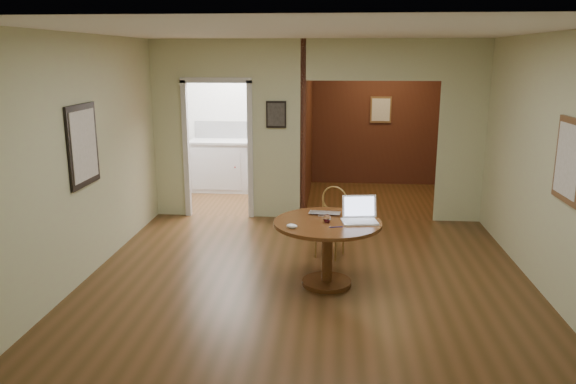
# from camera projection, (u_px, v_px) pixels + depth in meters

# --- Properties ---
(floor) EXTENTS (5.00, 5.00, 0.00)m
(floor) POSITION_uv_depth(u_px,v_px,m) (307.00, 280.00, 6.31)
(floor) COLOR #432C13
(floor) RESTS_ON ground
(room_shell) EXTENTS (5.20, 7.50, 5.00)m
(room_shell) POSITION_uv_depth(u_px,v_px,m) (288.00, 130.00, 9.04)
(room_shell) COLOR white
(room_shell) RESTS_ON ground
(dining_table) EXTENTS (1.16, 1.16, 0.73)m
(dining_table) POSITION_uv_depth(u_px,v_px,m) (327.00, 238.00, 6.07)
(dining_table) COLOR #602F18
(dining_table) RESTS_ON ground
(chair) EXTENTS (0.48, 0.48, 0.88)m
(chair) POSITION_uv_depth(u_px,v_px,m) (332.00, 218.00, 7.00)
(chair) COLOR olive
(chair) RESTS_ON ground
(open_laptop) EXTENTS (0.40, 0.37, 0.26)m
(open_laptop) POSITION_uv_depth(u_px,v_px,m) (359.00, 215.00, 6.03)
(open_laptop) COLOR white
(open_laptop) RESTS_ON dining_table
(closed_laptop) EXTENTS (0.37, 0.26, 0.03)m
(closed_laptop) POSITION_uv_depth(u_px,v_px,m) (324.00, 215.00, 6.22)
(closed_laptop) COLOR #BABABF
(closed_laptop) RESTS_ON dining_table
(mouse) EXTENTS (0.13, 0.09, 0.05)m
(mouse) POSITION_uv_depth(u_px,v_px,m) (292.00, 226.00, 5.77)
(mouse) COLOR white
(mouse) RESTS_ON dining_table
(wine_glass) EXTENTS (0.08, 0.08, 0.09)m
(wine_glass) POSITION_uv_depth(u_px,v_px,m) (327.00, 218.00, 5.97)
(wine_glass) COLOR white
(wine_glass) RESTS_ON dining_table
(pen) EXTENTS (0.14, 0.04, 0.01)m
(pen) POSITION_uv_depth(u_px,v_px,m) (336.00, 227.00, 5.81)
(pen) COLOR #0D125C
(pen) RESTS_ON dining_table
(kitchen_cabinet) EXTENTS (2.06, 0.60, 0.94)m
(kitchen_cabinet) POSITION_uv_depth(u_px,v_px,m) (246.00, 166.00, 10.37)
(kitchen_cabinet) COLOR silver
(kitchen_cabinet) RESTS_ON ground
(grocery_bag) EXTENTS (0.42, 0.40, 0.33)m
(grocery_bag) POSITION_uv_depth(u_px,v_px,m) (275.00, 132.00, 10.18)
(grocery_bag) COLOR #BFA88B
(grocery_bag) RESTS_ON kitchen_cabinet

